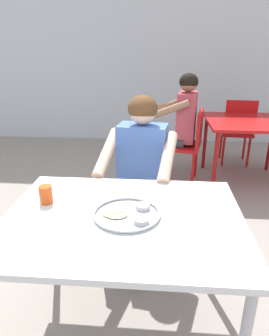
{
  "coord_description": "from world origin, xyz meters",
  "views": [
    {
      "loc": [
        0.24,
        -1.18,
        1.51
      ],
      "look_at": [
        0.12,
        0.34,
        0.9
      ],
      "focal_mm": 32.85,
      "sensor_mm": 36.0,
      "label": 1
    }
  ],
  "objects_px": {
    "thali_tray": "(128,214)",
    "table_foreground": "(123,229)",
    "chair_foreground": "(144,185)",
    "diner_foreground": "(140,168)",
    "drinking_cup": "(46,194)",
    "chair_red_far": "(238,128)",
    "patron_background": "(179,119)",
    "table_background_red": "(249,127)",
    "chair_red_left": "(188,141)"
  },
  "relations": [
    {
      "from": "table_foreground",
      "to": "drinking_cup",
      "type": "relative_size",
      "value": 12.17
    },
    {
      "from": "chair_foreground",
      "to": "chair_red_left",
      "type": "height_order",
      "value": "chair_red_left"
    },
    {
      "from": "thali_tray",
      "to": "drinking_cup",
      "type": "xyz_separation_m",
      "value": [
        -0.43,
        0.1,
        0.04
      ]
    },
    {
      "from": "drinking_cup",
      "to": "patron_background",
      "type": "relative_size",
      "value": 0.08
    },
    {
      "from": "table_background_red",
      "to": "chair_red_left",
      "type": "bearing_deg",
      "value": -175.75
    },
    {
      "from": "chair_foreground",
      "to": "chair_red_left",
      "type": "distance_m",
      "value": 1.27
    },
    {
      "from": "table_background_red",
      "to": "thali_tray",
      "type": "bearing_deg",
      "value": -117.74
    },
    {
      "from": "patron_background",
      "to": "chair_red_far",
      "type": "bearing_deg",
      "value": 34.18
    },
    {
      "from": "table_foreground",
      "to": "chair_red_far",
      "type": "xyz_separation_m",
      "value": [
        1.19,
        2.75,
        -0.17
      ]
    },
    {
      "from": "thali_tray",
      "to": "drinking_cup",
      "type": "relative_size",
      "value": 3.45
    },
    {
      "from": "drinking_cup",
      "to": "chair_foreground",
      "type": "distance_m",
      "value": 1.02
    },
    {
      "from": "diner_foreground",
      "to": "chair_red_far",
      "type": "bearing_deg",
      "value": 60.17
    },
    {
      "from": "table_foreground",
      "to": "chair_red_left",
      "type": "xyz_separation_m",
      "value": [
        0.5,
        2.14,
        -0.18
      ]
    },
    {
      "from": "diner_foreground",
      "to": "patron_background",
      "type": "height_order",
      "value": "patron_background"
    },
    {
      "from": "diner_foreground",
      "to": "chair_red_far",
      "type": "distance_m",
      "value": 2.34
    },
    {
      "from": "chair_red_far",
      "to": "drinking_cup",
      "type": "bearing_deg",
      "value": -121.21
    },
    {
      "from": "chair_red_far",
      "to": "patron_background",
      "type": "height_order",
      "value": "patron_background"
    },
    {
      "from": "drinking_cup",
      "to": "patron_background",
      "type": "bearing_deg",
      "value": 69.29
    },
    {
      "from": "table_foreground",
      "to": "thali_tray",
      "type": "bearing_deg",
      "value": 9.83
    },
    {
      "from": "drinking_cup",
      "to": "diner_foreground",
      "type": "xyz_separation_m",
      "value": [
        0.44,
        0.62,
        -0.09
      ]
    },
    {
      "from": "thali_tray",
      "to": "chair_red_far",
      "type": "xyz_separation_m",
      "value": [
        1.17,
        2.75,
        -0.26
      ]
    },
    {
      "from": "table_foreground",
      "to": "chair_red_far",
      "type": "distance_m",
      "value": 3.01
    },
    {
      "from": "diner_foreground",
      "to": "table_background_red",
      "type": "height_order",
      "value": "diner_foreground"
    },
    {
      "from": "thali_tray",
      "to": "diner_foreground",
      "type": "xyz_separation_m",
      "value": [
        0.01,
        0.73,
        -0.05
      ]
    },
    {
      "from": "table_foreground",
      "to": "patron_background",
      "type": "xyz_separation_m",
      "value": [
        0.38,
        2.2,
        0.06
      ]
    },
    {
      "from": "drinking_cup",
      "to": "chair_foreground",
      "type": "relative_size",
      "value": 0.11
    },
    {
      "from": "chair_foreground",
      "to": "table_foreground",
      "type": "bearing_deg",
      "value": -93.52
    },
    {
      "from": "thali_tray",
      "to": "diner_foreground",
      "type": "height_order",
      "value": "diner_foreground"
    },
    {
      "from": "drinking_cup",
      "to": "chair_red_far",
      "type": "distance_m",
      "value": 3.11
    },
    {
      "from": "table_foreground",
      "to": "diner_foreground",
      "type": "bearing_deg",
      "value": 87.4
    },
    {
      "from": "table_foreground",
      "to": "table_background_red",
      "type": "xyz_separation_m",
      "value": [
        1.17,
        2.19,
        -0.02
      ]
    },
    {
      "from": "patron_background",
      "to": "table_background_red",
      "type": "bearing_deg",
      "value": -1.07
    },
    {
      "from": "table_background_red",
      "to": "patron_background",
      "type": "bearing_deg",
      "value": 178.93
    },
    {
      "from": "thali_tray",
      "to": "table_foreground",
      "type": "bearing_deg",
      "value": -170.17
    },
    {
      "from": "chair_foreground",
      "to": "diner_foreground",
      "type": "height_order",
      "value": "diner_foreground"
    },
    {
      "from": "table_foreground",
      "to": "chair_red_far",
      "type": "height_order",
      "value": "chair_red_far"
    },
    {
      "from": "table_foreground",
      "to": "drinking_cup",
      "type": "bearing_deg",
      "value": 165.81
    },
    {
      "from": "table_foreground",
      "to": "thali_tray",
      "type": "height_order",
      "value": "thali_tray"
    },
    {
      "from": "thali_tray",
      "to": "chair_red_far",
      "type": "height_order",
      "value": "chair_red_far"
    },
    {
      "from": "diner_foreground",
      "to": "table_background_red",
      "type": "relative_size",
      "value": 1.28
    },
    {
      "from": "diner_foreground",
      "to": "thali_tray",
      "type": "bearing_deg",
      "value": -90.98
    },
    {
      "from": "chair_foreground",
      "to": "drinking_cup",
      "type": "bearing_deg",
      "value": -119.12
    },
    {
      "from": "diner_foreground",
      "to": "patron_background",
      "type": "distance_m",
      "value": 1.52
    },
    {
      "from": "drinking_cup",
      "to": "chair_red_far",
      "type": "relative_size",
      "value": 0.11
    },
    {
      "from": "table_foreground",
      "to": "thali_tray",
      "type": "xyz_separation_m",
      "value": [
        0.02,
        0.0,
        0.09
      ]
    },
    {
      "from": "chair_foreground",
      "to": "diner_foreground",
      "type": "bearing_deg",
      "value": -96.6
    },
    {
      "from": "table_background_red",
      "to": "chair_red_left",
      "type": "height_order",
      "value": "chair_red_left"
    },
    {
      "from": "drinking_cup",
      "to": "patron_background",
      "type": "xyz_separation_m",
      "value": [
        0.79,
        2.1,
        -0.07
      ]
    },
    {
      "from": "diner_foreground",
      "to": "chair_red_far",
      "type": "xyz_separation_m",
      "value": [
        1.16,
        2.03,
        -0.21
      ]
    },
    {
      "from": "chair_foreground",
      "to": "table_background_red",
      "type": "relative_size",
      "value": 0.88
    }
  ]
}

